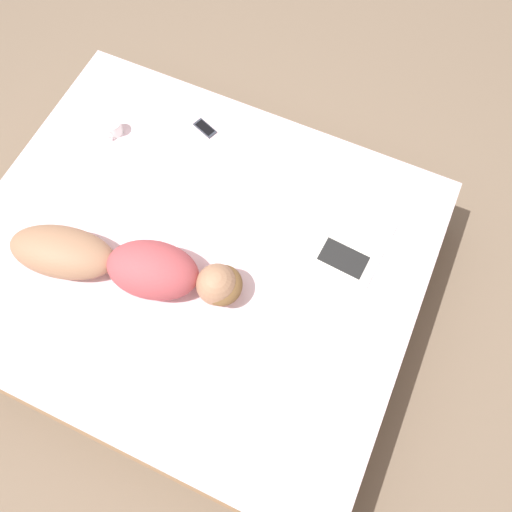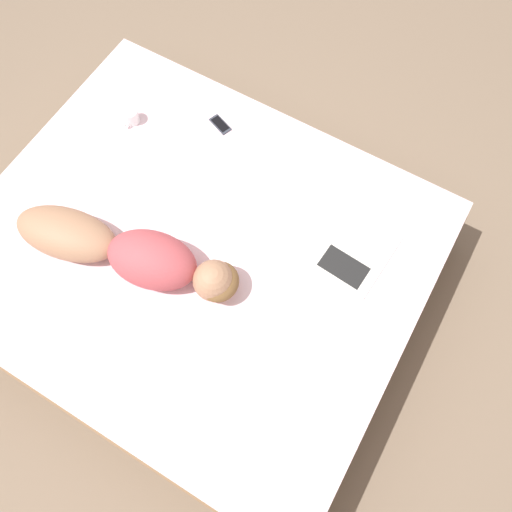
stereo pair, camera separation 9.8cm
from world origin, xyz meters
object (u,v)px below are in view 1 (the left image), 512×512
person (130,266)px  coffee_mug (114,128)px  cell_phone (205,128)px  open_magazine (352,243)px

person → coffee_mug: bearing=-154.9°
person → coffee_mug: person is taller
person → cell_phone: (-0.92, -0.07, -0.10)m
open_magazine → cell_phone: (-0.32, -0.99, 0.00)m
open_magazine → cell_phone: bearing=-103.4°
cell_phone → person: bearing=25.3°
cell_phone → open_magazine: bearing=92.9°
open_magazine → coffee_mug: 1.44m
open_magazine → coffee_mug: size_ratio=3.83×
coffee_mug → cell_phone: bearing=117.2°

